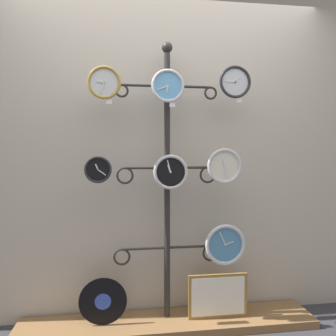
{
  "coord_description": "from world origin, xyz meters",
  "views": [
    {
      "loc": [
        -0.33,
        -2.0,
        1.29
      ],
      "look_at": [
        0.0,
        0.36,
        1.19
      ],
      "focal_mm": 35.0,
      "sensor_mm": 36.0,
      "label": 1
    }
  ],
  "objects_px": {
    "vinyl_record": "(103,301)",
    "picture_frame": "(218,296)",
    "clock_top_center": "(168,86)",
    "clock_top_left": "(104,83)",
    "clock_top_right": "(235,82)",
    "clock_middle_right": "(224,166)",
    "clock_middle_left": "(98,170)",
    "clock_bottom_right": "(225,245)",
    "display_stand": "(167,222)",
    "clock_middle_center": "(171,172)"
  },
  "relations": [
    {
      "from": "clock_top_center",
      "to": "clock_middle_center",
      "type": "relative_size",
      "value": 0.95
    },
    {
      "from": "vinyl_record",
      "to": "picture_frame",
      "type": "xyz_separation_m",
      "value": [
        0.85,
        -0.01,
        -0.01
      ]
    },
    {
      "from": "clock_middle_center",
      "to": "picture_frame",
      "type": "height_order",
      "value": "clock_middle_center"
    },
    {
      "from": "clock_top_left",
      "to": "vinyl_record",
      "type": "distance_m",
      "value": 1.55
    },
    {
      "from": "clock_middle_right",
      "to": "picture_frame",
      "type": "height_order",
      "value": "clock_middle_right"
    },
    {
      "from": "clock_middle_left",
      "to": "clock_middle_center",
      "type": "xyz_separation_m",
      "value": [
        0.51,
        0.0,
        -0.02
      ]
    },
    {
      "from": "clock_top_right",
      "to": "clock_top_left",
      "type": "bearing_deg",
      "value": -179.47
    },
    {
      "from": "clock_middle_left",
      "to": "clock_top_center",
      "type": "bearing_deg",
      "value": 1.88
    },
    {
      "from": "clock_bottom_right",
      "to": "clock_top_center",
      "type": "bearing_deg",
      "value": 176.43
    },
    {
      "from": "clock_top_right",
      "to": "clock_top_center",
      "type": "bearing_deg",
      "value": -179.97
    },
    {
      "from": "clock_top_left",
      "to": "vinyl_record",
      "type": "bearing_deg",
      "value": 136.03
    },
    {
      "from": "clock_middle_left",
      "to": "clock_middle_right",
      "type": "bearing_deg",
      "value": -0.0
    },
    {
      "from": "clock_middle_left",
      "to": "display_stand",
      "type": "bearing_deg",
      "value": 11.37
    },
    {
      "from": "display_stand",
      "to": "clock_middle_right",
      "type": "bearing_deg",
      "value": -13.72
    },
    {
      "from": "clock_top_left",
      "to": "vinyl_record",
      "type": "height_order",
      "value": "clock_top_left"
    },
    {
      "from": "clock_top_center",
      "to": "clock_middle_center",
      "type": "bearing_deg",
      "value": -31.55
    },
    {
      "from": "clock_top_center",
      "to": "clock_middle_left",
      "type": "distance_m",
      "value": 0.77
    },
    {
      "from": "clock_top_left",
      "to": "clock_top_right",
      "type": "height_order",
      "value": "clock_top_right"
    },
    {
      "from": "clock_top_right",
      "to": "clock_middle_left",
      "type": "bearing_deg",
      "value": -179.05
    },
    {
      "from": "clock_top_left",
      "to": "clock_middle_left",
      "type": "relative_size",
      "value": 1.22
    },
    {
      "from": "clock_top_left",
      "to": "clock_middle_right",
      "type": "relative_size",
      "value": 0.88
    },
    {
      "from": "clock_top_center",
      "to": "clock_top_left",
      "type": "bearing_deg",
      "value": -178.91
    },
    {
      "from": "clock_top_center",
      "to": "clock_bottom_right",
      "type": "bearing_deg",
      "value": -3.57
    },
    {
      "from": "vinyl_record",
      "to": "clock_bottom_right",
      "type": "bearing_deg",
      "value": -2.57
    },
    {
      "from": "display_stand",
      "to": "picture_frame",
      "type": "relative_size",
      "value": 4.68
    },
    {
      "from": "clock_top_center",
      "to": "clock_top_right",
      "type": "bearing_deg",
      "value": 0.03
    },
    {
      "from": "clock_top_center",
      "to": "clock_middle_right",
      "type": "bearing_deg",
      "value": -2.22
    },
    {
      "from": "clock_top_right",
      "to": "clock_bottom_right",
      "type": "relative_size",
      "value": 0.78
    },
    {
      "from": "clock_top_right",
      "to": "picture_frame",
      "type": "distance_m",
      "value": 1.59
    },
    {
      "from": "clock_middle_right",
      "to": "vinyl_record",
      "type": "xyz_separation_m",
      "value": [
        -0.88,
        0.03,
        -0.97
      ]
    },
    {
      "from": "picture_frame",
      "to": "clock_middle_left",
      "type": "bearing_deg",
      "value": -178.92
    },
    {
      "from": "clock_top_center",
      "to": "clock_middle_left",
      "type": "bearing_deg",
      "value": -178.12
    },
    {
      "from": "display_stand",
      "to": "clock_middle_center",
      "type": "relative_size",
      "value": 8.4
    },
    {
      "from": "clock_top_right",
      "to": "clock_middle_right",
      "type": "relative_size",
      "value": 0.92
    },
    {
      "from": "clock_middle_center",
      "to": "picture_frame",
      "type": "bearing_deg",
      "value": 1.88
    },
    {
      "from": "clock_top_left",
      "to": "vinyl_record",
      "type": "relative_size",
      "value": 0.67
    },
    {
      "from": "clock_top_left",
      "to": "clock_bottom_right",
      "type": "height_order",
      "value": "clock_top_left"
    },
    {
      "from": "clock_top_left",
      "to": "picture_frame",
      "type": "xyz_separation_m",
      "value": [
        0.82,
        0.01,
        -1.56
      ]
    },
    {
      "from": "clock_middle_left",
      "to": "clock_middle_right",
      "type": "height_order",
      "value": "clock_middle_right"
    },
    {
      "from": "display_stand",
      "to": "clock_middle_right",
      "type": "distance_m",
      "value": 0.6
    },
    {
      "from": "clock_middle_left",
      "to": "vinyl_record",
      "type": "bearing_deg",
      "value": 50.41
    },
    {
      "from": "clock_middle_center",
      "to": "vinyl_record",
      "type": "relative_size",
      "value": 0.73
    },
    {
      "from": "clock_top_right",
      "to": "clock_middle_left",
      "type": "xyz_separation_m",
      "value": [
        -0.99,
        -0.02,
        -0.64
      ]
    },
    {
      "from": "clock_top_left",
      "to": "clock_top_center",
      "type": "bearing_deg",
      "value": 1.09
    },
    {
      "from": "display_stand",
      "to": "clock_top_center",
      "type": "relative_size",
      "value": 8.87
    },
    {
      "from": "clock_middle_right",
      "to": "picture_frame",
      "type": "relative_size",
      "value": 0.58
    },
    {
      "from": "clock_top_left",
      "to": "clock_bottom_right",
      "type": "xyz_separation_m",
      "value": [
        0.87,
        -0.02,
        -1.16
      ]
    },
    {
      "from": "clock_bottom_right",
      "to": "clock_top_left",
      "type": "bearing_deg",
      "value": 178.82
    },
    {
      "from": "display_stand",
      "to": "clock_top_left",
      "type": "xyz_separation_m",
      "value": [
        -0.45,
        -0.09,
        1.01
      ]
    },
    {
      "from": "clock_middle_center",
      "to": "picture_frame",
      "type": "relative_size",
      "value": 0.56
    }
  ]
}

